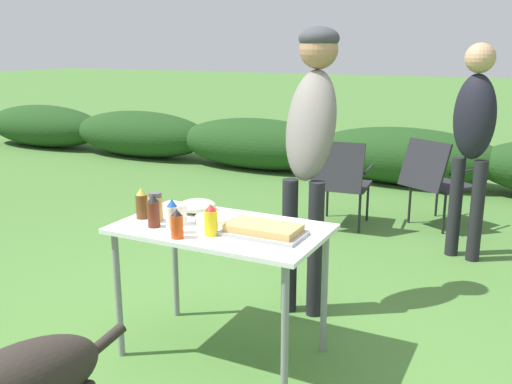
{
  "coord_description": "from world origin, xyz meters",
  "views": [
    {
      "loc": [
        1.44,
        -2.48,
        1.67
      ],
      "look_at": [
        0.1,
        0.21,
        0.89
      ],
      "focal_mm": 40.0,
      "sensor_mm": 36.0,
      "label": 1
    }
  ],
  "objects_px": {
    "mustard_bottle": "(211,220)",
    "standing_person_in_olive_jacket": "(473,130)",
    "bbq_sauce_bottle": "(154,212)",
    "food_tray": "(264,230)",
    "plate_stack": "(214,219)",
    "hot_sauce_bottle": "(177,224)",
    "standing_person_in_red_jacket": "(311,128)",
    "folding_table": "(221,240)",
    "camp_chair_green_behind_table": "(435,178)",
    "beer_bottle": "(142,204)",
    "paper_cup_stack": "(180,214)",
    "camp_chair_near_hedge": "(341,179)",
    "mixing_bowl": "(197,206)",
    "mayo_bottle": "(172,217)",
    "spice_jar": "(156,207)"
  },
  "relations": [
    {
      "from": "mustard_bottle",
      "to": "standing_person_in_olive_jacket",
      "type": "height_order",
      "value": "standing_person_in_olive_jacket"
    },
    {
      "from": "bbq_sauce_bottle",
      "to": "standing_person_in_olive_jacket",
      "type": "bearing_deg",
      "value": 60.41
    },
    {
      "from": "food_tray",
      "to": "plate_stack",
      "type": "bearing_deg",
      "value": 167.6
    },
    {
      "from": "hot_sauce_bottle",
      "to": "standing_person_in_olive_jacket",
      "type": "relative_size",
      "value": 0.09
    },
    {
      "from": "standing_person_in_red_jacket",
      "to": "folding_table",
      "type": "bearing_deg",
      "value": -108.26
    },
    {
      "from": "mustard_bottle",
      "to": "standing_person_in_red_jacket",
      "type": "height_order",
      "value": "standing_person_in_red_jacket"
    },
    {
      "from": "mustard_bottle",
      "to": "camp_chair_green_behind_table",
      "type": "height_order",
      "value": "mustard_bottle"
    },
    {
      "from": "mustard_bottle",
      "to": "beer_bottle",
      "type": "bearing_deg",
      "value": 170.8
    },
    {
      "from": "camp_chair_green_behind_table",
      "to": "mustard_bottle",
      "type": "bearing_deg",
      "value": -72.32
    },
    {
      "from": "paper_cup_stack",
      "to": "bbq_sauce_bottle",
      "type": "bearing_deg",
      "value": -135.24
    },
    {
      "from": "beer_bottle",
      "to": "standing_person_in_olive_jacket",
      "type": "bearing_deg",
      "value": 56.55
    },
    {
      "from": "food_tray",
      "to": "camp_chair_near_hedge",
      "type": "relative_size",
      "value": 0.5
    },
    {
      "from": "bbq_sauce_bottle",
      "to": "camp_chair_near_hedge",
      "type": "xyz_separation_m",
      "value": [
        0.18,
        2.61,
        -0.36
      ]
    },
    {
      "from": "bbq_sauce_bottle",
      "to": "folding_table",
      "type": "bearing_deg",
      "value": 26.86
    },
    {
      "from": "mixing_bowl",
      "to": "mayo_bottle",
      "type": "height_order",
      "value": "mayo_bottle"
    },
    {
      "from": "spice_jar",
      "to": "camp_chair_green_behind_table",
      "type": "xyz_separation_m",
      "value": [
        1.0,
        2.94,
        -0.35
      ]
    },
    {
      "from": "mustard_bottle",
      "to": "mixing_bowl",
      "type": "bearing_deg",
      "value": 131.42
    },
    {
      "from": "mustard_bottle",
      "to": "camp_chair_green_behind_table",
      "type": "xyz_separation_m",
      "value": [
        0.61,
        3.01,
        -0.35
      ]
    },
    {
      "from": "hot_sauce_bottle",
      "to": "standing_person_in_red_jacket",
      "type": "relative_size",
      "value": 0.08
    },
    {
      "from": "folding_table",
      "to": "beer_bottle",
      "type": "bearing_deg",
      "value": -172.29
    },
    {
      "from": "paper_cup_stack",
      "to": "mixing_bowl",
      "type": "bearing_deg",
      "value": 100.08
    },
    {
      "from": "food_tray",
      "to": "standing_person_in_red_jacket",
      "type": "relative_size",
      "value": 0.23
    },
    {
      "from": "paper_cup_stack",
      "to": "camp_chair_green_behind_table",
      "type": "bearing_deg",
      "value": 73.78
    },
    {
      "from": "hot_sauce_bottle",
      "to": "plate_stack",
      "type": "bearing_deg",
      "value": 83.42
    },
    {
      "from": "mixing_bowl",
      "to": "hot_sauce_bottle",
      "type": "xyz_separation_m",
      "value": [
        0.16,
        -0.43,
        0.04
      ]
    },
    {
      "from": "food_tray",
      "to": "mayo_bottle",
      "type": "xyz_separation_m",
      "value": [
        -0.43,
        -0.18,
        0.06
      ]
    },
    {
      "from": "plate_stack",
      "to": "mustard_bottle",
      "type": "height_order",
      "value": "mustard_bottle"
    },
    {
      "from": "hot_sauce_bottle",
      "to": "standing_person_in_red_jacket",
      "type": "distance_m",
      "value": 1.15
    },
    {
      "from": "mixing_bowl",
      "to": "camp_chair_near_hedge",
      "type": "xyz_separation_m",
      "value": [
        0.13,
        2.27,
        -0.31
      ]
    },
    {
      "from": "mixing_bowl",
      "to": "spice_jar",
      "type": "xyz_separation_m",
      "value": [
        -0.11,
        -0.25,
        0.04
      ]
    },
    {
      "from": "mayo_bottle",
      "to": "paper_cup_stack",
      "type": "bearing_deg",
      "value": 109.71
    },
    {
      "from": "bbq_sauce_bottle",
      "to": "paper_cup_stack",
      "type": "bearing_deg",
      "value": 44.76
    },
    {
      "from": "mustard_bottle",
      "to": "food_tray",
      "type": "bearing_deg",
      "value": 26.53
    },
    {
      "from": "mayo_bottle",
      "to": "hot_sauce_bottle",
      "type": "relative_size",
      "value": 1.21
    },
    {
      "from": "bbq_sauce_bottle",
      "to": "spice_jar",
      "type": "bearing_deg",
      "value": 120.48
    },
    {
      "from": "mixing_bowl",
      "to": "hot_sauce_bottle",
      "type": "distance_m",
      "value": 0.46
    },
    {
      "from": "food_tray",
      "to": "camp_chair_near_hedge",
      "type": "height_order",
      "value": "camp_chair_near_hedge"
    },
    {
      "from": "paper_cup_stack",
      "to": "spice_jar",
      "type": "distance_m",
      "value": 0.15
    },
    {
      "from": "paper_cup_stack",
      "to": "standing_person_in_red_jacket",
      "type": "xyz_separation_m",
      "value": [
        0.4,
        0.86,
        0.38
      ]
    },
    {
      "from": "spice_jar",
      "to": "mayo_bottle",
      "type": "bearing_deg",
      "value": -33.11
    },
    {
      "from": "folding_table",
      "to": "mayo_bottle",
      "type": "bearing_deg",
      "value": -129.81
    },
    {
      "from": "folding_table",
      "to": "mustard_bottle",
      "type": "height_order",
      "value": "mustard_bottle"
    },
    {
      "from": "folding_table",
      "to": "camp_chair_green_behind_table",
      "type": "bearing_deg",
      "value": 77.49
    },
    {
      "from": "camp_chair_green_behind_table",
      "to": "folding_table",
      "type": "bearing_deg",
      "value": -73.35
    },
    {
      "from": "folding_table",
      "to": "standing_person_in_red_jacket",
      "type": "distance_m",
      "value": 0.97
    },
    {
      "from": "standing_person_in_red_jacket",
      "to": "camp_chair_near_hedge",
      "type": "distance_m",
      "value": 1.82
    },
    {
      "from": "mixing_bowl",
      "to": "camp_chair_near_hedge",
      "type": "relative_size",
      "value": 0.26
    },
    {
      "from": "bbq_sauce_bottle",
      "to": "standing_person_in_olive_jacket",
      "type": "xyz_separation_m",
      "value": [
        1.31,
        2.31,
        0.21
      ]
    },
    {
      "from": "mayo_bottle",
      "to": "standing_person_in_red_jacket",
      "type": "xyz_separation_m",
      "value": [
        0.36,
        1.0,
        0.35
      ]
    },
    {
      "from": "mustard_bottle",
      "to": "mayo_bottle",
      "type": "height_order",
      "value": "mayo_bottle"
    }
  ]
}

